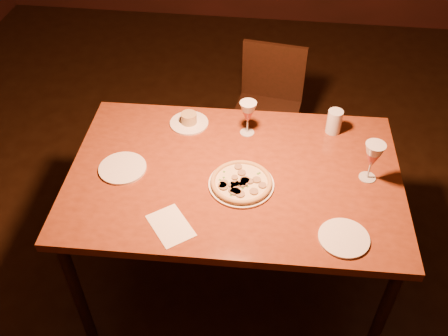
# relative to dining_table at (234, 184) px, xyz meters

# --- Properties ---
(floor) EXTENTS (7.00, 7.00, 0.00)m
(floor) POSITION_rel_dining_table_xyz_m (0.26, -0.28, -0.75)
(floor) COLOR black
(floor) RESTS_ON ground
(dining_table) EXTENTS (1.56, 1.03, 0.82)m
(dining_table) POSITION_rel_dining_table_xyz_m (0.00, 0.00, 0.00)
(dining_table) COLOR brown
(dining_table) RESTS_ON floor
(chair_far) EXTENTS (0.47, 0.47, 0.85)m
(chair_far) POSITION_rel_dining_table_xyz_m (0.12, 1.03, -0.27)
(chair_far) COLOR black
(chair_far) RESTS_ON floor
(pizza_plate) EXTENTS (0.30, 0.30, 0.03)m
(pizza_plate) POSITION_rel_dining_table_xyz_m (0.04, -0.07, 0.09)
(pizza_plate) COLOR white
(pizza_plate) RESTS_ON dining_table
(ramekin_saucer) EXTENTS (0.20, 0.20, 0.06)m
(ramekin_saucer) POSITION_rel_dining_table_xyz_m (-0.27, 0.34, 0.09)
(ramekin_saucer) COLOR white
(ramekin_saucer) RESTS_ON dining_table
(wine_glass_far) EXTENTS (0.08, 0.08, 0.19)m
(wine_glass_far) POSITION_rel_dining_table_xyz_m (0.03, 0.30, 0.17)
(wine_glass_far) COLOR #BE4F4F
(wine_glass_far) RESTS_ON dining_table
(wine_glass_right) EXTENTS (0.09, 0.09, 0.20)m
(wine_glass_right) POSITION_rel_dining_table_xyz_m (0.61, 0.04, 0.17)
(wine_glass_right) COLOR #BE4F4F
(wine_glass_right) RESTS_ON dining_table
(water_tumbler) EXTENTS (0.08, 0.08, 0.13)m
(water_tumbler) POSITION_rel_dining_table_xyz_m (0.46, 0.37, 0.14)
(water_tumbler) COLOR silver
(water_tumbler) RESTS_ON dining_table
(side_plate_left) EXTENTS (0.22, 0.22, 0.01)m
(side_plate_left) POSITION_rel_dining_table_xyz_m (-0.52, -0.04, 0.08)
(side_plate_left) COLOR white
(side_plate_left) RESTS_ON dining_table
(side_plate_near) EXTENTS (0.21, 0.21, 0.01)m
(side_plate_near) POSITION_rel_dining_table_xyz_m (0.48, -0.33, 0.08)
(side_plate_near) COLOR white
(side_plate_near) RESTS_ON dining_table
(menu_card) EXTENTS (0.24, 0.25, 0.00)m
(menu_card) POSITION_rel_dining_table_xyz_m (-0.23, -0.35, 0.07)
(menu_card) COLOR white
(menu_card) RESTS_ON dining_table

